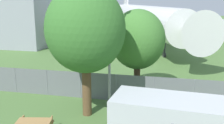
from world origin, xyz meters
The scene contains 5 objects.
perimeter_fence centered at (0.00, 9.74, 0.94)m, with size 56.07×0.07×1.88m.
airplane centered at (1.61, 34.63, 3.94)m, with size 30.95×38.41×11.95m.
tree_near_hangar centered at (3.76, 11.49, 4.02)m, with size 3.87×3.87×6.18m.
tree_left_of_cabin centered at (1.34, 7.16, 5.14)m, with size 4.54×4.54×7.66m.
light_mast centered at (2.35, 8.71, 5.29)m, with size 0.44×0.44×8.79m.
Camera 1 is at (6.06, -6.85, 6.74)m, focal length 42.00 mm.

